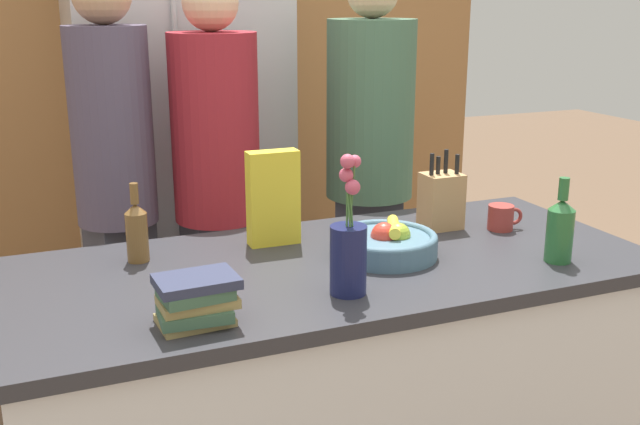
{
  "coord_description": "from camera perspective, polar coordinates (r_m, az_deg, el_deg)",
  "views": [
    {
      "loc": [
        -0.8,
        -1.85,
        1.61
      ],
      "look_at": [
        0.0,
        0.1,
        1.0
      ],
      "focal_mm": 42.0,
      "sensor_mm": 36.0,
      "label": 1
    }
  ],
  "objects": [
    {
      "name": "bottle_oil",
      "position": [
        2.23,
        17.82,
        -1.19
      ],
      "size": [
        0.08,
        0.08,
        0.25
      ],
      "color": "#286633",
      "rests_on": "kitchen_island"
    },
    {
      "name": "back_wall_wood",
      "position": [
        3.7,
        -9.9,
        11.04
      ],
      "size": [
        3.05,
        0.12,
        2.6
      ],
      "color": "#9E6B3D",
      "rests_on": "ground_plane"
    },
    {
      "name": "fruit_bowl",
      "position": [
        2.19,
        5.05,
        -2.28
      ],
      "size": [
        0.3,
        0.3,
        0.1
      ],
      "color": "slate",
      "rests_on": "kitchen_island"
    },
    {
      "name": "cereal_box",
      "position": [
        2.27,
        -3.59,
        1.11
      ],
      "size": [
        0.16,
        0.06,
        0.29
      ],
      "color": "yellow",
      "rests_on": "kitchen_island"
    },
    {
      "name": "flower_vase",
      "position": [
        1.89,
        2.18,
        -2.89
      ],
      "size": [
        0.09,
        0.09,
        0.37
      ],
      "color": "#191E4C",
      "rests_on": "kitchen_island"
    },
    {
      "name": "knife_block",
      "position": [
        2.47,
        9.22,
        0.95
      ],
      "size": [
        0.12,
        0.1,
        0.26
      ],
      "color": "tan",
      "rests_on": "kitchen_island"
    },
    {
      "name": "coffee_mug",
      "position": [
        2.5,
        13.66,
        -0.36
      ],
      "size": [
        0.12,
        0.08,
        0.08
      ],
      "color": "#99332D",
      "rests_on": "kitchen_island"
    },
    {
      "name": "refrigerator",
      "position": [
        3.36,
        -10.56,
        5.48
      ],
      "size": [
        0.88,
        0.62,
        2.01
      ],
      "color": "#B7B7BC",
      "rests_on": "ground_plane"
    },
    {
      "name": "person_at_sink",
      "position": [
        2.77,
        -15.3,
        2.49
      ],
      "size": [
        0.28,
        0.28,
        1.72
      ],
      "rotation": [
        0.0,
        0.0,
        0.46
      ],
      "color": "#383842",
      "rests_on": "ground_plane"
    },
    {
      "name": "person_in_red_tee",
      "position": [
        3.02,
        3.79,
        3.91
      ],
      "size": [
        0.35,
        0.35,
        1.73
      ],
      "rotation": [
        0.0,
        0.0,
        -0.43
      ],
      "color": "#383842",
      "rests_on": "ground_plane"
    },
    {
      "name": "person_in_blue",
      "position": [
        2.79,
        -7.84,
        2.38
      ],
      "size": [
        0.32,
        0.32,
        1.69
      ],
      "rotation": [
        0.0,
        0.0,
        0.23
      ],
      "color": "#383842",
      "rests_on": "ground_plane"
    },
    {
      "name": "book_stack",
      "position": [
        1.75,
        -9.44,
        -6.62
      ],
      "size": [
        0.19,
        0.14,
        0.12
      ],
      "color": "#99844C",
      "rests_on": "kitchen_island"
    },
    {
      "name": "kitchen_island",
      "position": [
        2.33,
        0.98,
        -13.97
      ],
      "size": [
        1.85,
        0.82,
        0.88
      ],
      "color": "silver",
      "rests_on": "ground_plane"
    },
    {
      "name": "bottle_vinegar",
      "position": [
        2.19,
        -13.79,
        -1.36
      ],
      "size": [
        0.06,
        0.06,
        0.23
      ],
      "color": "brown",
      "rests_on": "kitchen_island"
    }
  ]
}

